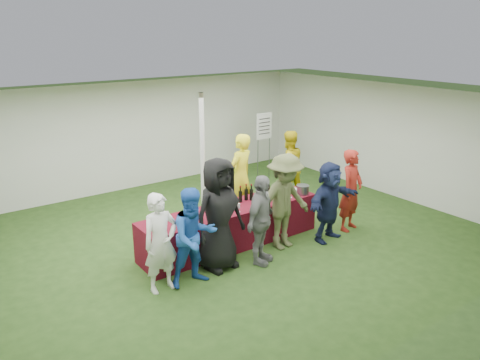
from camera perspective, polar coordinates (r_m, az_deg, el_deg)
ground at (r=9.10m, az=-3.08°, el=-7.56°), size 60.00×60.00×0.00m
tent at (r=9.84m, az=-4.58°, el=2.78°), size 10.00×10.00×10.00m
serving_table at (r=8.85m, az=-1.05°, el=-5.63°), size 3.60×0.80×0.75m
wine_bottles at (r=9.12m, az=1.77°, el=-1.55°), size 0.75×0.13×0.32m
wine_glasses at (r=8.25m, az=-2.22°, el=-3.76°), size 2.67×0.11×0.16m
water_bottle at (r=8.72m, az=-1.44°, el=-2.60°), size 0.07×0.07×0.23m
bar_towel at (r=9.65m, az=6.36°, el=-1.21°), size 0.25×0.18×0.03m
dump_bucket at (r=9.47m, az=7.65°, el=-1.16°), size 0.26×0.26×0.18m
wine_list_sign at (r=12.57m, az=2.95°, el=5.99°), size 0.50×0.03×1.80m
staff_pourer at (r=9.95m, az=0.06°, el=0.44°), size 0.77×0.62×1.85m
staff_back at (r=11.12m, az=5.88°, el=1.77°), size 0.92×0.78×1.67m
customer_0 at (r=7.31m, az=-9.64°, el=-7.57°), size 0.60×0.42×1.59m
customer_1 at (r=7.40m, az=-5.60°, el=-6.96°), size 0.82×0.65×1.61m
customer_2 at (r=7.81m, az=-2.59°, el=-4.19°), size 1.02×0.72×1.95m
customer_3 at (r=8.02m, az=2.54°, el=-4.93°), size 1.01×0.79×1.60m
customer_4 at (r=8.58m, az=5.46°, el=-2.67°), size 1.21×0.75×1.81m
customer_5 at (r=9.07m, az=10.80°, el=-2.59°), size 1.51×0.69×1.56m
customer_6 at (r=9.62m, az=13.39°, el=-1.23°), size 0.70×0.55×1.67m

